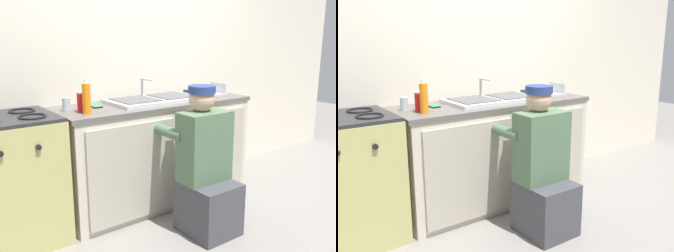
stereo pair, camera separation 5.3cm
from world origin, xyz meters
The scene contains 12 objects.
ground_plane centered at (0.00, 0.00, 0.00)m, with size 12.00×12.00×0.00m, color gray.
back_wall centered at (0.00, 0.65, 1.25)m, with size 6.00×0.10×2.50m, color beige.
counter_cabinet centered at (0.00, 0.29, 0.43)m, with size 1.72×0.62×0.86m.
countertop centered at (0.00, 0.30, 0.88)m, with size 1.76×0.62×0.04m, color #5B5651.
sink_double_basin centered at (0.00, 0.30, 0.92)m, with size 0.80×0.44×0.19m.
stove_range centered at (-1.22, 0.30, 0.46)m, with size 0.65×0.62×0.93m.
plumber_person centered at (-0.02, -0.39, 0.46)m, with size 0.42×0.61×1.10m.
dish_rack_tray centered at (0.62, 0.28, 0.93)m, with size 0.28×0.22×0.11m.
water_glass centered at (-0.77, 0.35, 0.95)m, with size 0.06×0.06×0.10m.
cell_phone centered at (-0.53, 0.36, 0.91)m, with size 0.07×0.14×0.01m.
soap_bottle_orange centered at (-0.69, 0.15, 1.01)m, with size 0.06×0.06×0.25m.
soda_cup_red centered at (-0.68, 0.24, 0.98)m, with size 0.08×0.08×0.15m.
Camera 2 is at (-1.77, -2.36, 1.45)m, focal length 40.00 mm.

